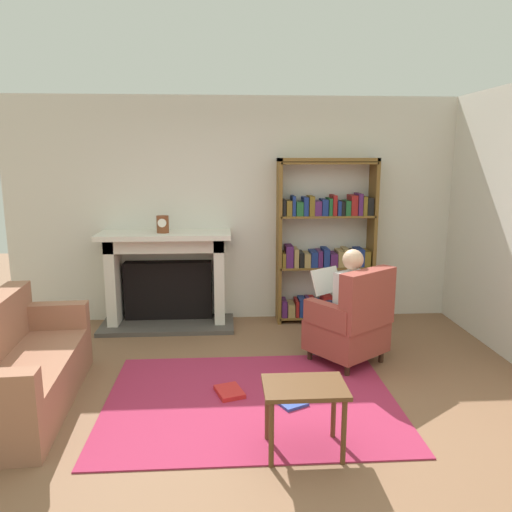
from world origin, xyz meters
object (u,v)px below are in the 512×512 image
object	(u,v)px
fireplace	(167,276)
seated_reader	(343,300)
armchair_reading	(352,322)
sofa_floral	(17,370)
mantel_clock	(163,224)
bookshelf	(326,247)
side_table	(304,396)

from	to	relation	value
fireplace	seated_reader	distance (m)	2.20
armchair_reading	seated_reader	distance (m)	0.23
armchair_reading	sofa_floral	size ratio (longest dim) A/B	0.56
mantel_clock	bookshelf	world-z (taller)	bookshelf
seated_reader	bookshelf	bearing A→B (deg)	-129.46
fireplace	armchair_reading	bearing A→B (deg)	-34.13
armchair_reading	side_table	size ratio (longest dim) A/B	1.73
mantel_clock	seated_reader	xyz separation A→B (m)	(1.86, -1.10, -0.61)
seated_reader	sofa_floral	bearing A→B (deg)	-20.54
sofa_floral	bookshelf	bearing A→B (deg)	-58.71
bookshelf	mantel_clock	bearing A→B (deg)	-176.00
fireplace	sofa_floral	world-z (taller)	fireplace
armchair_reading	side_table	world-z (taller)	armchair_reading
armchair_reading	mantel_clock	bearing A→B (deg)	-67.75
fireplace	armchair_reading	size ratio (longest dim) A/B	1.61
bookshelf	armchair_reading	xyz separation A→B (m)	(-0.01, -1.33, -0.49)
mantel_clock	sofa_floral	bearing A→B (deg)	-117.14
bookshelf	seated_reader	distance (m)	1.27
armchair_reading	sofa_floral	world-z (taller)	armchair_reading
bookshelf	armchair_reading	world-z (taller)	bookshelf
fireplace	mantel_clock	xyz separation A→B (m)	(-0.02, -0.10, 0.64)
fireplace	armchair_reading	distance (m)	2.32
fireplace	sofa_floral	size ratio (longest dim) A/B	0.90
armchair_reading	sofa_floral	xyz separation A→B (m)	(-2.90, -0.69, -0.10)
seated_reader	side_table	size ratio (longest dim) A/B	2.04
side_table	armchair_reading	bearing A→B (deg)	64.37
mantel_clock	side_table	world-z (taller)	mantel_clock
seated_reader	sofa_floral	size ratio (longest dim) A/B	0.65
sofa_floral	seated_reader	bearing A→B (deg)	-78.05
bookshelf	sofa_floral	bearing A→B (deg)	-145.18
armchair_reading	side_table	xyz separation A→B (m)	(-0.69, -1.45, -0.01)
fireplace	side_table	size ratio (longest dim) A/B	2.79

